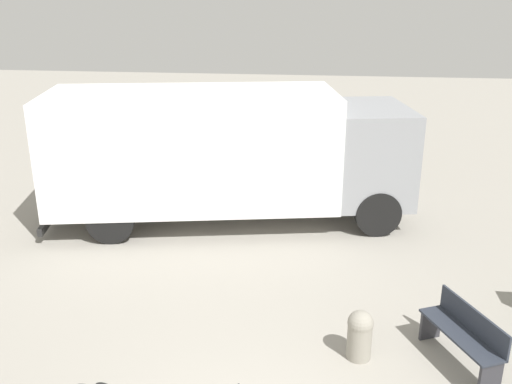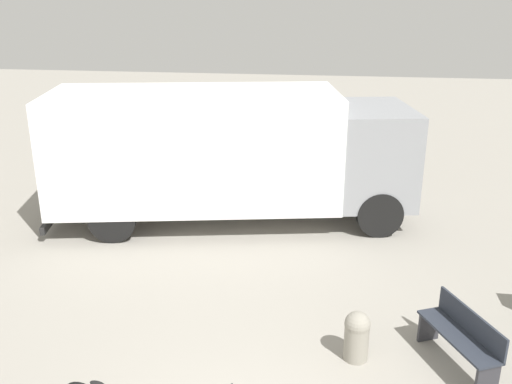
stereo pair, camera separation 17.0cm
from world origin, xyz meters
name	(u,v)px [view 1 (the left image)]	position (x,y,z in m)	size (l,w,h in m)	color
delivery_truck	(225,150)	(-1.42, 7.33, 1.65)	(8.21, 3.85, 2.92)	white
park_bench	(464,334)	(2.75, 2.46, 0.48)	(0.96, 1.47, 0.86)	#282D38
bollard_near_bench	(360,333)	(1.33, 2.43, 0.40)	(0.37, 0.37, 0.75)	gray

